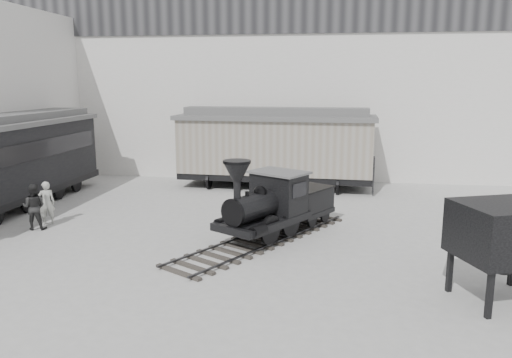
# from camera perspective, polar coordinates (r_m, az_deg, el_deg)

# --- Properties ---
(ground) EXTENTS (90.00, 90.00, 0.00)m
(ground) POSITION_cam_1_polar(r_m,az_deg,el_deg) (15.29, -5.17, -9.94)
(ground) COLOR #9E9E9B
(north_wall) EXTENTS (34.00, 2.51, 11.00)m
(north_wall) POSITION_cam_1_polar(r_m,az_deg,el_deg) (29.06, 1.49, 11.21)
(north_wall) COLOR silver
(north_wall) RESTS_ON ground
(locomotive) EXTENTS (5.84, 8.03, 2.93)m
(locomotive) POSITION_cam_1_polar(r_m,az_deg,el_deg) (17.76, 2.05, -3.26)
(locomotive) COLOR black
(locomotive) RESTS_ON ground
(boxcar) EXTENTS (10.35, 3.68, 4.18)m
(boxcar) POSITION_cam_1_polar(r_m,az_deg,el_deg) (25.98, 2.21, 3.80)
(boxcar) COLOR black
(boxcar) RESTS_ON ground
(visitor_a) EXTENTS (0.74, 0.70, 1.70)m
(visitor_a) POSITION_cam_1_polar(r_m,az_deg,el_deg) (21.00, -22.82, -2.53)
(visitor_a) COLOR beige
(visitor_a) RESTS_ON ground
(visitor_b) EXTENTS (0.95, 0.80, 1.74)m
(visitor_b) POSITION_cam_1_polar(r_m,az_deg,el_deg) (20.45, -24.04, -2.92)
(visitor_b) COLOR #252525
(visitor_b) RESTS_ON ground
(coal_hopper) EXTENTS (2.84, 2.59, 2.53)m
(coal_hopper) POSITION_cam_1_polar(r_m,az_deg,el_deg) (13.92, 26.64, -6.07)
(coal_hopper) COLOR black
(coal_hopper) RESTS_ON ground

